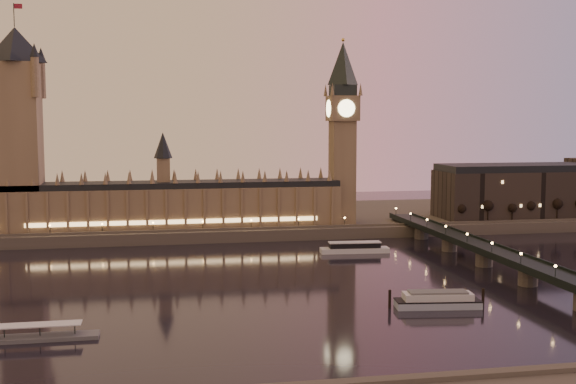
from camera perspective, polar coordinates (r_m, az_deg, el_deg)
ground at (r=286.31m, az=0.01°, el=-7.32°), size 700.00×700.00×0.00m
far_embankment at (r=450.86m, az=-0.12°, el=-2.13°), size 560.00×130.00×6.00m
palace_of_westminster at (r=397.59m, az=-8.94°, el=-0.54°), size 180.00×26.62×52.00m
victoria_tower at (r=400.99m, az=-20.57°, el=5.53°), size 31.68×31.68×118.00m
big_ben at (r=408.97m, az=4.33°, el=5.61°), size 17.68×17.68×104.00m
westminster_bridge at (r=314.86m, az=16.70°, el=-5.34°), size 13.20×260.00×15.30m
city_block at (r=476.06m, az=20.59°, el=0.25°), size 155.00×45.00×34.00m
bare_tree_0 at (r=423.43m, az=13.58°, el=-1.26°), size 5.51×5.51×11.21m
bare_tree_1 at (r=429.66m, az=15.37°, el=-1.20°), size 5.51×5.51×11.21m
bare_tree_2 at (r=436.30m, az=17.11°, el=-1.15°), size 5.51×5.51×11.21m
bare_tree_3 at (r=443.32m, az=18.79°, el=-1.09°), size 5.51×5.51×11.21m
bare_tree_4 at (r=450.72m, az=20.42°, el=-1.04°), size 5.51×5.51×11.21m
cruise_boat_a at (r=354.44m, az=5.28°, el=-4.42°), size 33.98×9.70×5.37m
moored_barge at (r=256.90m, az=11.74°, el=-8.36°), size 33.57×11.83×6.20m
pontoon_pier at (r=229.55m, az=-20.06°, el=-10.67°), size 41.79×6.96×11.14m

